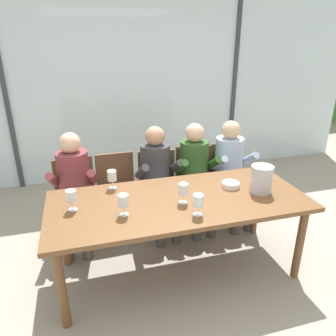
{
  "coord_description": "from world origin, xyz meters",
  "views": [
    {
      "loc": [
        -0.76,
        -2.32,
        2.05
      ],
      "look_at": [
        0.0,
        0.35,
        0.91
      ],
      "focal_mm": 34.13,
      "sensor_mm": 36.0,
      "label": 1
    }
  ],
  "objects": [
    {
      "name": "chair_left_of_center",
      "position": [
        -0.43,
        0.9,
        0.51
      ],
      "size": [
        0.45,
        0.45,
        0.87
      ],
      "rotation": [
        0.0,
        0.0,
        0.03
      ],
      "color": "brown",
      "rests_on": "ground"
    },
    {
      "name": "wine_glass_by_left_taster",
      "position": [
        -0.52,
        0.37,
        0.87
      ],
      "size": [
        0.08,
        0.08,
        0.17
      ],
      "color": "silver",
      "rests_on": "dining_table"
    },
    {
      "name": "chair_right_of_center",
      "position": [
        0.48,
        0.9,
        0.51
      ],
      "size": [
        0.5,
        0.5,
        0.87
      ],
      "rotation": [
        0.0,
        0.0,
        -0.13
      ],
      "color": "brown",
      "rests_on": "ground"
    },
    {
      "name": "chair_center",
      "position": [
        0.03,
        0.86,
        0.51
      ],
      "size": [
        0.47,
        0.47,
        0.87
      ],
      "rotation": [
        0.0,
        0.0,
        -0.07
      ],
      "color": "brown",
      "rests_on": "ground"
    },
    {
      "name": "person_pale_blue_shirt",
      "position": [
        0.87,
        0.75,
        0.68
      ],
      "size": [
        0.47,
        0.62,
        1.19
      ],
      "rotation": [
        0.0,
        0.0,
        0.04
      ],
      "color": "#9EB2D1",
      "rests_on": "ground"
    },
    {
      "name": "wine_glass_center_pour",
      "position": [
        0.06,
        -0.29,
        0.87
      ],
      "size": [
        0.08,
        0.08,
        0.17
      ],
      "color": "silver",
      "rests_on": "dining_table"
    },
    {
      "name": "window_mullion_right",
      "position": [
        1.67,
        2.39,
        1.3
      ],
      "size": [
        0.06,
        0.06,
        2.6
      ],
      "primitive_type": "cube",
      "color": "#38383D",
      "rests_on": "ground"
    },
    {
      "name": "hillside_vineyard",
      "position": [
        0.0,
        5.5,
        0.83
      ],
      "size": [
        13.42,
        2.4,
        1.65
      ],
      "primitive_type": "cube",
      "color": "#477A38",
      "rests_on": "ground"
    },
    {
      "name": "person_olive_shirt",
      "position": [
        0.44,
        0.75,
        0.68
      ],
      "size": [
        0.46,
        0.61,
        1.19
      ],
      "rotation": [
        0.0,
        0.0,
        -0.01
      ],
      "color": "#2D5123",
      "rests_on": "ground"
    },
    {
      "name": "window_glass_panel",
      "position": [
        0.0,
        2.41,
        1.3
      ],
      "size": [
        7.42,
        0.03,
        2.6
      ],
      "primitive_type": "cube",
      "color": "silver",
      "rests_on": "ground"
    },
    {
      "name": "window_mullion_left",
      "position": [
        -1.67,
        2.39,
        1.3
      ],
      "size": [
        0.06,
        0.06,
        2.6
      ],
      "primitive_type": "cube",
      "color": "#38383D",
      "rests_on": "ground"
    },
    {
      "name": "tasting_bowl",
      "position": [
        0.53,
        0.09,
        0.78
      ],
      "size": [
        0.16,
        0.16,
        0.05
      ],
      "primitive_type": "cylinder",
      "color": "silver",
      "rests_on": "dining_table"
    },
    {
      "name": "chair_near_window_right",
      "position": [
        0.88,
        0.9,
        0.51
      ],
      "size": [
        0.49,
        0.49,
        0.87
      ],
      "rotation": [
        0.0,
        0.0,
        -0.12
      ],
      "color": "brown",
      "rests_on": "ground"
    },
    {
      "name": "ground",
      "position": [
        0.0,
        1.0,
        0.0
      ],
      "size": [
        14.0,
        14.0,
        0.0
      ],
      "primitive_type": "plane",
      "color": "#9E9384"
    },
    {
      "name": "wine_glass_spare_empty",
      "position": [
        -0.88,
        0.06,
        0.88
      ],
      "size": [
        0.08,
        0.08,
        0.17
      ],
      "color": "silver",
      "rests_on": "dining_table"
    },
    {
      "name": "ice_bucket_primary",
      "position": [
        0.75,
        -0.06,
        0.88
      ],
      "size": [
        0.2,
        0.2,
        0.25
      ],
      "color": "#B7B7BC",
      "rests_on": "dining_table"
    },
    {
      "name": "dining_table",
      "position": [
        0.0,
        0.0,
        0.68
      ],
      "size": [
        2.22,
        0.95,
        0.76
      ],
      "color": "brown",
      "rests_on": "ground"
    },
    {
      "name": "person_charcoal_jacket",
      "position": [
        -0.0,
        0.75,
        0.68
      ],
      "size": [
        0.49,
        0.63,
        1.19
      ],
      "rotation": [
        0.0,
        0.0,
        0.09
      ],
      "color": "#38383D",
      "rests_on": "ground"
    },
    {
      "name": "chair_near_curtain",
      "position": [
        -0.86,
        0.88,
        0.51
      ],
      "size": [
        0.49,
        0.49,
        0.87
      ],
      "rotation": [
        0.0,
        0.0,
        0.13
      ],
      "color": "brown",
      "rests_on": "ground"
    },
    {
      "name": "wine_glass_near_bucket",
      "position": [
        0.01,
        -0.07,
        0.87
      ],
      "size": [
        0.08,
        0.08,
        0.17
      ],
      "color": "silver",
      "rests_on": "dining_table"
    },
    {
      "name": "wine_glass_by_right_taster",
      "position": [
        -0.5,
        -0.13,
        0.87
      ],
      "size": [
        0.08,
        0.08,
        0.17
      ],
      "color": "silver",
      "rests_on": "dining_table"
    },
    {
      "name": "person_maroon_top",
      "position": [
        -0.88,
        0.75,
        0.68
      ],
      "size": [
        0.49,
        0.63,
        1.19
      ],
      "rotation": [
        0.0,
        0.0,
        -0.09
      ],
      "color": "brown",
      "rests_on": "ground"
    }
  ]
}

